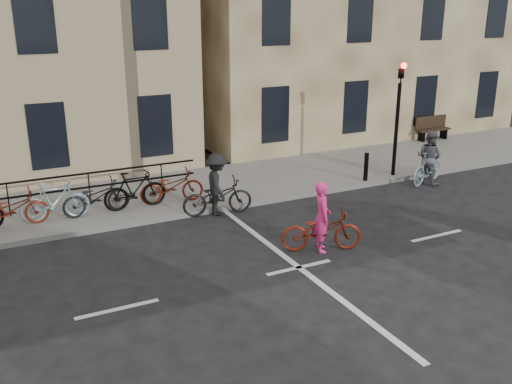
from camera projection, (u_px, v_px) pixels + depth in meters
name	position (u px, v px, depth m)	size (l,w,h in m)	color
ground	(299.00, 268.00, 12.51)	(120.00, 120.00, 0.00)	black
sidewalk	(65.00, 209.00, 15.87)	(46.00, 4.00, 0.15)	slate
traffic_light	(398.00, 105.00, 18.07)	(0.18, 0.30, 3.90)	black
bollard_east	(366.00, 167.00, 18.07)	(0.14, 0.14, 0.90)	black
bollard_west	(424.00, 158.00, 19.09)	(0.14, 0.14, 0.90)	black
bench	(432.00, 127.00, 23.56)	(1.60, 0.41, 0.97)	black
parked_bikes	(55.00, 202.00, 14.72)	(8.30, 1.23, 1.05)	black
cyclist_pink	(322.00, 227.00, 13.23)	(2.00, 1.30, 1.68)	maroon
cyclist_grey	(428.00, 162.00, 18.20)	(1.85, 1.09, 1.73)	#8AABB5
cyclist_dark	(217.00, 191.00, 15.49)	(2.01, 1.20, 1.72)	black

